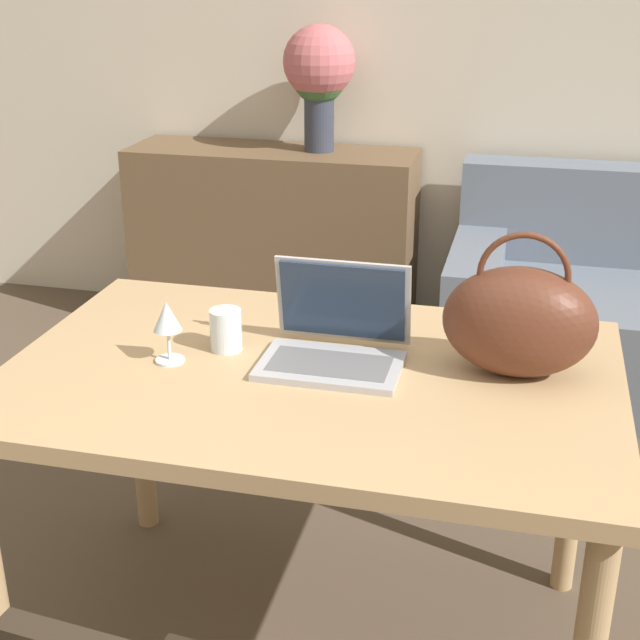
{
  "coord_description": "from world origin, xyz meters",
  "views": [
    {
      "loc": [
        0.37,
        -1.14,
        1.62
      ],
      "look_at": [
        -0.05,
        0.57,
        0.89
      ],
      "focal_mm": 50.0,
      "sensor_mm": 36.0,
      "label": 1
    }
  ],
  "objects_px": {
    "wine_glass": "(167,320)",
    "flower_vase": "(319,71)",
    "laptop": "(336,335)",
    "handbag": "(519,321)",
    "drinking_glass": "(226,330)"
  },
  "relations": [
    {
      "from": "drinking_glass",
      "to": "wine_glass",
      "type": "relative_size",
      "value": 0.68
    },
    {
      "from": "wine_glass",
      "to": "handbag",
      "type": "distance_m",
      "value": 0.77
    },
    {
      "from": "drinking_glass",
      "to": "wine_glass",
      "type": "xyz_separation_m",
      "value": [
        -0.1,
        -0.09,
        0.05
      ]
    },
    {
      "from": "wine_glass",
      "to": "drinking_glass",
      "type": "bearing_deg",
      "value": 42.09
    },
    {
      "from": "drinking_glass",
      "to": "handbag",
      "type": "xyz_separation_m",
      "value": [
        0.65,
        0.03,
        0.08
      ]
    },
    {
      "from": "wine_glass",
      "to": "flower_vase",
      "type": "xyz_separation_m",
      "value": [
        -0.15,
        2.01,
        0.29
      ]
    },
    {
      "from": "handbag",
      "to": "flower_vase",
      "type": "xyz_separation_m",
      "value": [
        -0.91,
        1.89,
        0.27
      ]
    },
    {
      "from": "wine_glass",
      "to": "flower_vase",
      "type": "bearing_deg",
      "value": 94.24
    },
    {
      "from": "laptop",
      "to": "wine_glass",
      "type": "bearing_deg",
      "value": -163.95
    },
    {
      "from": "laptop",
      "to": "handbag",
      "type": "bearing_deg",
      "value": 2.37
    },
    {
      "from": "drinking_glass",
      "to": "wine_glass",
      "type": "distance_m",
      "value": 0.15
    },
    {
      "from": "laptop",
      "to": "handbag",
      "type": "xyz_separation_m",
      "value": [
        0.4,
        0.02,
        0.07
      ]
    },
    {
      "from": "handbag",
      "to": "flower_vase",
      "type": "height_order",
      "value": "flower_vase"
    },
    {
      "from": "wine_glass",
      "to": "flower_vase",
      "type": "distance_m",
      "value": 2.04
    },
    {
      "from": "laptop",
      "to": "drinking_glass",
      "type": "xyz_separation_m",
      "value": [
        -0.26,
        -0.01,
        -0.01
      ]
    }
  ]
}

